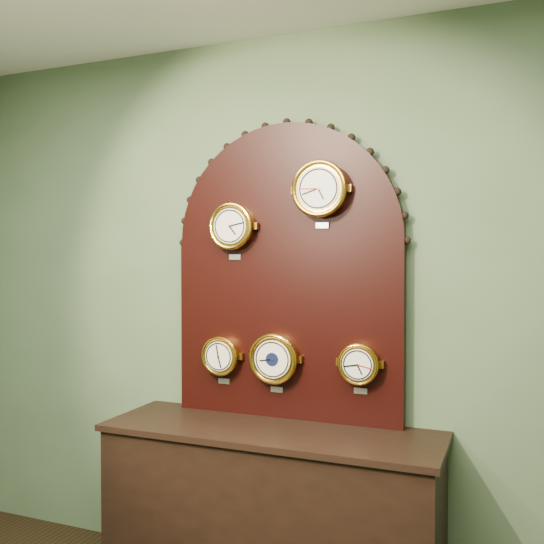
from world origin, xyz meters
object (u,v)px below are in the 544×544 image
at_px(shop_counter, 270,517).
at_px(hygrometer, 221,356).
at_px(display_board, 287,262).
at_px(tide_clock, 359,364).
at_px(barometer, 274,358).
at_px(arabic_clock, 320,189).
at_px(roman_clock, 232,226).

relative_size(shop_counter, hygrometer, 6.21).
relative_size(display_board, tide_clock, 6.06).
height_order(display_board, hygrometer, display_board).
distance_m(shop_counter, barometer, 0.76).
bearing_deg(barometer, display_board, 59.02).
bearing_deg(barometer, tide_clock, 0.20).
distance_m(display_board, barometer, 0.49).
bearing_deg(display_board, arabic_clock, -18.82).
bearing_deg(hygrometer, display_board, 10.98).
bearing_deg(hygrometer, barometer, -0.26).
xyz_separation_m(shop_counter, hygrometer, (-0.34, 0.15, 0.74)).
xyz_separation_m(roman_clock, hygrometer, (-0.07, 0.00, -0.67)).
relative_size(display_board, arabic_clock, 4.66).
xyz_separation_m(display_board, arabic_clock, (0.20, -0.07, 0.36)).
distance_m(shop_counter, hygrometer, 0.82).
height_order(shop_counter, hygrometer, hygrometer).
bearing_deg(arabic_clock, hygrometer, 179.81).
distance_m(roman_clock, hygrometer, 0.68).
xyz_separation_m(shop_counter, display_board, (0.00, 0.22, 1.23)).
height_order(arabic_clock, hygrometer, arabic_clock).
xyz_separation_m(display_board, barometer, (-0.04, -0.07, -0.49)).
height_order(shop_counter, display_board, display_board).
height_order(display_board, tide_clock, display_board).
distance_m(arabic_clock, barometer, 0.88).
bearing_deg(roman_clock, hygrometer, 179.15).
height_order(roman_clock, hygrometer, roman_clock).
bearing_deg(hygrometer, shop_counter, -24.33).
bearing_deg(arabic_clock, barometer, 179.91).
relative_size(barometer, tide_clock, 1.22).
bearing_deg(arabic_clock, tide_clock, 0.56).
relative_size(shop_counter, barometer, 5.20).
relative_size(arabic_clock, hygrometer, 1.27).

